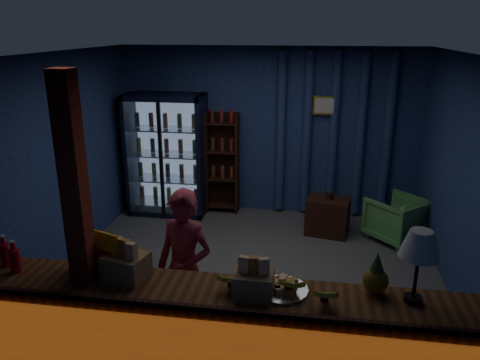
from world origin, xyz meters
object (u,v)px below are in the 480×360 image
(table_lamp, at_px, (420,247))
(green_chair, at_px, (396,219))
(pastry_tray, at_px, (281,288))
(shopkeeper, at_px, (185,269))

(table_lamp, bearing_deg, green_chair, 82.28)
(green_chair, relative_size, pastry_tray, 1.67)
(shopkeeper, distance_m, green_chair, 3.50)
(pastry_tray, distance_m, table_lamp, 1.05)
(green_chair, distance_m, table_lamp, 3.36)
(shopkeeper, xyz_separation_m, table_lamp, (1.89, -0.56, 0.64))
(shopkeeper, height_order, green_chair, shopkeeper)
(shopkeeper, height_order, table_lamp, table_lamp)
(shopkeeper, bearing_deg, table_lamp, -0.85)
(pastry_tray, bearing_deg, shopkeeper, 148.66)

